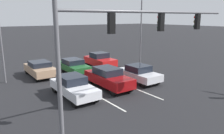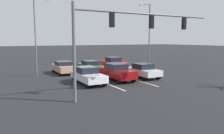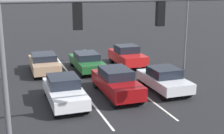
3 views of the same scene
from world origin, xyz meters
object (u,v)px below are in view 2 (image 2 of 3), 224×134
car_silver_leftlane_front (143,70)px  car_tan_rightlane_second (64,67)px  car_red_leftlane_second (114,64)px  car_darkgreen_midlane_second (91,66)px  street_lamp_right_shoulder (37,32)px  car_white_rightlane_front (88,75)px  traffic_signal_gantry (128,29)px  street_lamp_left_shoulder (148,33)px  car_maroon_midlane_front (117,72)px

car_silver_leftlane_front → car_tan_rightlane_second: bearing=-46.1°
car_red_leftlane_second → car_tan_rightlane_second: (6.59, -0.10, -0.09)m
car_darkgreen_midlane_second → street_lamp_right_shoulder: street_lamp_right_shoulder is taller
car_white_rightlane_front → car_tan_rightlane_second: car_white_rightlane_front is taller
car_red_leftlane_second → car_darkgreen_midlane_second: car_red_leftlane_second is taller
car_tan_rightlane_second → traffic_signal_gantry: bearing=95.7°
car_silver_leftlane_front → street_lamp_right_shoulder: bearing=-33.8°
car_tan_rightlane_second → street_lamp_left_shoulder: street_lamp_left_shoulder is taller
car_white_rightlane_front → street_lamp_left_shoulder: bearing=-156.5°
car_tan_rightlane_second → traffic_signal_gantry: 12.57m
car_darkgreen_midlane_second → traffic_signal_gantry: traffic_signal_gantry is taller
car_maroon_midlane_front → car_darkgreen_midlane_second: 6.03m
car_maroon_midlane_front → car_darkgreen_midlane_second: size_ratio=1.02×
car_red_leftlane_second → traffic_signal_gantry: (5.41, 11.78, 3.84)m
street_lamp_left_shoulder → car_silver_leftlane_front: bearing=47.4°
car_red_leftlane_second → street_lamp_left_shoulder: street_lamp_left_shoulder is taller
traffic_signal_gantry → street_lamp_right_shoulder: size_ratio=1.38×
car_tan_rightlane_second → car_white_rightlane_front: bearing=92.0°
car_darkgreen_midlane_second → car_red_leftlane_second: bearing=-173.5°
car_silver_leftlane_front → street_lamp_right_shoulder: street_lamp_right_shoulder is taller
car_silver_leftlane_front → traffic_signal_gantry: 8.36m
car_silver_leftlane_front → car_red_leftlane_second: 6.56m
car_silver_leftlane_front → car_red_leftlane_second: bearing=-91.6°
street_lamp_right_shoulder → car_darkgreen_midlane_second: bearing=179.1°
car_white_rightlane_front → street_lamp_right_shoulder: street_lamp_right_shoulder is taller
car_white_rightlane_front → car_tan_rightlane_second: size_ratio=1.05×
car_silver_leftlane_front → car_maroon_midlane_front: car_maroon_midlane_front is taller
car_silver_leftlane_front → street_lamp_right_shoulder: (9.34, -6.25, 4.02)m
car_silver_leftlane_front → car_maroon_midlane_front: size_ratio=0.89×
car_red_leftlane_second → street_lamp_left_shoulder: size_ratio=0.49×
car_tan_rightlane_second → traffic_signal_gantry: size_ratio=0.37×
car_red_leftlane_second → street_lamp_left_shoulder: (-3.74, 2.29, 3.94)m
car_darkgreen_midlane_second → car_maroon_midlane_front: bearing=92.1°
car_silver_leftlane_front → car_red_leftlane_second: (-0.18, -6.55, 0.08)m
car_maroon_midlane_front → street_lamp_right_shoulder: street_lamp_right_shoulder is taller
traffic_signal_gantry → car_tan_rightlane_second: bearing=-84.3°
street_lamp_right_shoulder → street_lamp_left_shoulder: size_ratio=1.00×
car_red_leftlane_second → street_lamp_right_shoulder: 10.31m
traffic_signal_gantry → car_maroon_midlane_front: bearing=-112.1°
street_lamp_left_shoulder → car_maroon_midlane_front: bearing=30.7°
car_maroon_midlane_front → car_red_leftlane_second: 7.19m
car_darkgreen_midlane_second → street_lamp_right_shoulder: (6.07, -0.09, 4.03)m
car_white_rightlane_front → car_tan_rightlane_second: (0.23, -6.79, -0.02)m
car_red_leftlane_second → car_darkgreen_midlane_second: (3.45, 0.39, -0.09)m
car_white_rightlane_front → traffic_signal_gantry: 6.49m
car_red_leftlane_second → traffic_signal_gantry: size_ratio=0.35×
traffic_signal_gantry → street_lamp_left_shoulder: (-9.14, -9.49, 0.10)m
car_silver_leftlane_front → car_tan_rightlane_second: (6.41, -6.66, -0.01)m
car_maroon_midlane_front → traffic_signal_gantry: size_ratio=0.40×
car_silver_leftlane_front → car_darkgreen_midlane_second: car_silver_leftlane_front is taller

